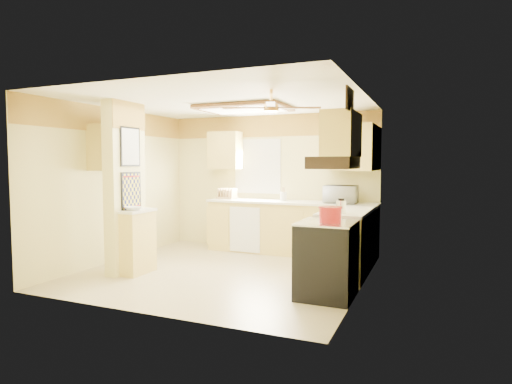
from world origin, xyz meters
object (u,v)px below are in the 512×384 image
at_px(microwave, 341,194).
at_px(kettle, 341,207).
at_px(bowl, 133,208).
at_px(dutch_oven, 330,214).
at_px(stove, 327,259).

relative_size(microwave, kettle, 2.63).
relative_size(bowl, dutch_oven, 0.80).
xyz_separation_m(bowl, kettle, (2.81, 0.78, 0.07)).
xyz_separation_m(stove, dutch_oven, (0.04, -0.05, 0.55)).
distance_m(microwave, dutch_oven, 2.20).
relative_size(bowl, kettle, 1.11).
distance_m(stove, dutch_oven, 0.55).
relative_size(stove, dutch_oven, 3.24).
bearing_deg(kettle, bowl, -164.49).
bearing_deg(stove, bowl, -177.61).
distance_m(stove, microwave, 2.23).
bearing_deg(stove, dutch_oven, -47.06).
distance_m(stove, kettle, 0.88).
height_order(dutch_oven, kettle, kettle).
height_order(bowl, kettle, kettle).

